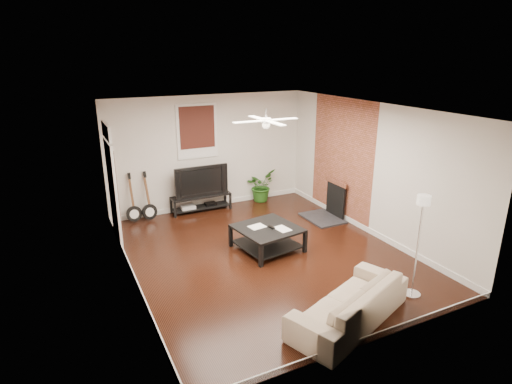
# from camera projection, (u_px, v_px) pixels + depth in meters

# --- Properties ---
(room) EXTENTS (5.01, 6.01, 2.81)m
(room) POSITION_uv_depth(u_px,v_px,m) (266.00, 185.00, 7.79)
(room) COLOR black
(room) RESTS_ON ground
(brick_accent) EXTENTS (0.02, 2.20, 2.80)m
(brick_accent) POSITION_uv_depth(u_px,v_px,m) (341.00, 159.00, 9.69)
(brick_accent) COLOR brown
(brick_accent) RESTS_ON floor
(fireplace) EXTENTS (0.80, 1.10, 0.92)m
(fireplace) POSITION_uv_depth(u_px,v_px,m) (329.00, 200.00, 9.86)
(fireplace) COLOR black
(fireplace) RESTS_ON floor
(window_back) EXTENTS (1.00, 0.06, 1.30)m
(window_back) POSITION_uv_depth(u_px,v_px,m) (197.00, 131.00, 10.02)
(window_back) COLOR #38170F
(window_back) RESTS_ON wall_back
(door_left) EXTENTS (0.08, 1.00, 2.50)m
(door_left) POSITION_uv_depth(u_px,v_px,m) (113.00, 183.00, 8.43)
(door_left) COLOR white
(door_left) RESTS_ON wall_left
(tv_stand) EXTENTS (1.47, 0.39, 0.41)m
(tv_stand) POSITION_uv_depth(u_px,v_px,m) (201.00, 203.00, 10.39)
(tv_stand) COLOR black
(tv_stand) RESTS_ON floor
(tv) EXTENTS (1.32, 0.17, 0.76)m
(tv) POSITION_uv_depth(u_px,v_px,m) (200.00, 180.00, 10.23)
(tv) COLOR black
(tv) RESTS_ON tv_stand
(coffee_table) EXTENTS (1.28, 1.28, 0.47)m
(coffee_table) POSITION_uv_depth(u_px,v_px,m) (267.00, 238.00, 8.35)
(coffee_table) COLOR black
(coffee_table) RESTS_ON floor
(sofa) EXTENTS (2.26, 1.52, 0.61)m
(sofa) POSITION_uv_depth(u_px,v_px,m) (350.00, 302.00, 6.08)
(sofa) COLOR #C5B593
(sofa) RESTS_ON floor
(floor_lamp) EXTENTS (0.37, 0.37, 1.72)m
(floor_lamp) POSITION_uv_depth(u_px,v_px,m) (418.00, 247.00, 6.56)
(floor_lamp) COLOR silver
(floor_lamp) RESTS_ON floor
(potted_plant) EXTENTS (0.98, 0.96, 0.83)m
(potted_plant) POSITION_uv_depth(u_px,v_px,m) (261.00, 186.00, 11.06)
(potted_plant) COLOR #255B1A
(potted_plant) RESTS_ON floor
(guitar_left) EXTENTS (0.38, 0.29, 1.16)m
(guitar_left) POSITION_uv_depth(u_px,v_px,m) (133.00, 199.00, 9.56)
(guitar_left) COLOR black
(guitar_left) RESTS_ON floor
(guitar_right) EXTENTS (0.40, 0.32, 1.16)m
(guitar_right) POSITION_uv_depth(u_px,v_px,m) (148.00, 197.00, 9.69)
(guitar_right) COLOR black
(guitar_right) RESTS_ON floor
(ceiling_fan) EXTENTS (1.24, 1.24, 0.32)m
(ceiling_fan) POSITION_uv_depth(u_px,v_px,m) (266.00, 120.00, 7.41)
(ceiling_fan) COLOR white
(ceiling_fan) RESTS_ON ceiling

